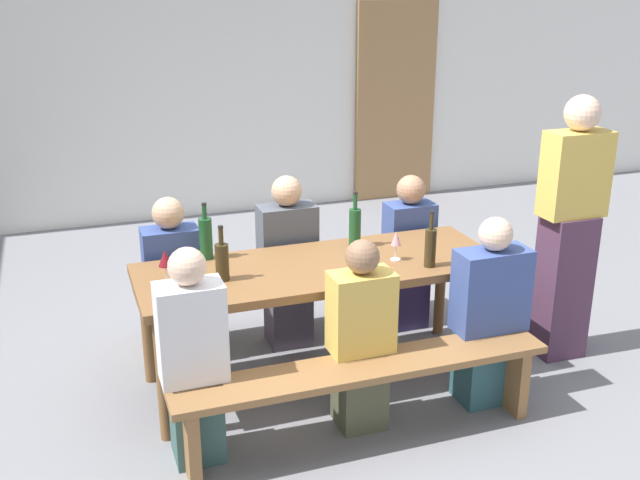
{
  "coord_description": "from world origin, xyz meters",
  "views": [
    {
      "loc": [
        -1.35,
        -3.83,
        2.33
      ],
      "look_at": [
        0.0,
        0.0,
        0.9
      ],
      "focal_mm": 42.2,
      "sensor_mm": 36.0,
      "label": 1
    }
  ],
  "objects_px": {
    "tasting_table": "(320,277)",
    "seated_guest_near_2": "(489,318)",
    "wine_bottle_0": "(355,227)",
    "wine_bottle_3": "(206,237)",
    "wine_bottle_1": "(430,246)",
    "wine_bottle_2": "(222,261)",
    "bench_far": "(287,284)",
    "wooden_door": "(395,102)",
    "seated_guest_far_2": "(408,255)",
    "seated_guest_far_0": "(173,285)",
    "wine_glass_0": "(396,240)",
    "standing_host": "(568,234)",
    "seated_guest_far_1": "(288,266)",
    "wine_glass_1": "(165,259)",
    "seated_guest_near_1": "(361,340)",
    "bench_near": "(364,380)",
    "seated_guest_near_0": "(193,362)"
  },
  "relations": [
    {
      "from": "seated_guest_far_0",
      "to": "wine_bottle_0",
      "type": "bearing_deg",
      "value": 73.84
    },
    {
      "from": "bench_near",
      "to": "seated_guest_far_0",
      "type": "relative_size",
      "value": 1.86
    },
    {
      "from": "wine_glass_1",
      "to": "seated_guest_far_1",
      "type": "xyz_separation_m",
      "value": [
        0.85,
        0.51,
        -0.34
      ]
    },
    {
      "from": "bench_far",
      "to": "standing_host",
      "type": "distance_m",
      "value": 1.85
    },
    {
      "from": "wine_bottle_2",
      "to": "bench_near",
      "type": "bearing_deg",
      "value": -47.58
    },
    {
      "from": "wine_bottle_2",
      "to": "seated_guest_near_0",
      "type": "xyz_separation_m",
      "value": [
        -0.27,
        -0.49,
        -0.32
      ]
    },
    {
      "from": "wine_bottle_2",
      "to": "wine_bottle_3",
      "type": "height_order",
      "value": "wine_bottle_3"
    },
    {
      "from": "bench_far",
      "to": "wine_bottle_0",
      "type": "height_order",
      "value": "wine_bottle_0"
    },
    {
      "from": "bench_far",
      "to": "seated_guest_near_1",
      "type": "distance_m",
      "value": 1.22
    },
    {
      "from": "bench_near",
      "to": "standing_host",
      "type": "relative_size",
      "value": 1.2
    },
    {
      "from": "wine_bottle_3",
      "to": "seated_guest_far_1",
      "type": "distance_m",
      "value": 0.69
    },
    {
      "from": "wooden_door",
      "to": "seated_guest_far_1",
      "type": "relative_size",
      "value": 1.82
    },
    {
      "from": "seated_guest_near_2",
      "to": "seated_guest_far_0",
      "type": "xyz_separation_m",
      "value": [
        -1.6,
        1.06,
        -0.0
      ]
    },
    {
      "from": "bench_far",
      "to": "seated_guest_far_1",
      "type": "distance_m",
      "value": 0.24
    },
    {
      "from": "seated_guest_far_0",
      "to": "wine_bottle_2",
      "type": "bearing_deg",
      "value": 19.0
    },
    {
      "from": "seated_guest_near_1",
      "to": "tasting_table",
      "type": "bearing_deg",
      "value": 4.41
    },
    {
      "from": "wine_bottle_2",
      "to": "wooden_door",
      "type": "bearing_deg",
      "value": 53.02
    },
    {
      "from": "wine_bottle_0",
      "to": "seated_guest_far_2",
      "type": "relative_size",
      "value": 0.32
    },
    {
      "from": "wine_glass_0",
      "to": "wine_glass_1",
      "type": "height_order",
      "value": "wine_glass_1"
    },
    {
      "from": "tasting_table",
      "to": "seated_guest_near_0",
      "type": "relative_size",
      "value": 1.86
    },
    {
      "from": "bench_near",
      "to": "bench_far",
      "type": "xyz_separation_m",
      "value": [
        0.0,
        1.36,
        0.0
      ]
    },
    {
      "from": "tasting_table",
      "to": "wine_glass_0",
      "type": "distance_m",
      "value": 0.5
    },
    {
      "from": "wine_bottle_2",
      "to": "standing_host",
      "type": "distance_m",
      "value": 2.16
    },
    {
      "from": "wine_bottle_1",
      "to": "wine_bottle_2",
      "type": "relative_size",
      "value": 1.06
    },
    {
      "from": "tasting_table",
      "to": "standing_host",
      "type": "height_order",
      "value": "standing_host"
    },
    {
      "from": "wine_bottle_2",
      "to": "seated_guest_near_0",
      "type": "distance_m",
      "value": 0.64
    },
    {
      "from": "wooden_door",
      "to": "seated_guest_far_1",
      "type": "xyz_separation_m",
      "value": [
        -2.14,
        -3.0,
        -0.5
      ]
    },
    {
      "from": "wine_bottle_0",
      "to": "wine_bottle_2",
      "type": "height_order",
      "value": "wine_bottle_0"
    },
    {
      "from": "wine_bottle_0",
      "to": "standing_host",
      "type": "relative_size",
      "value": 0.21
    },
    {
      "from": "seated_guest_near_0",
      "to": "seated_guest_near_1",
      "type": "bearing_deg",
      "value": -90.0
    },
    {
      "from": "bench_far",
      "to": "seated_guest_near_0",
      "type": "distance_m",
      "value": 1.49
    },
    {
      "from": "bench_far",
      "to": "seated_guest_near_1",
      "type": "xyz_separation_m",
      "value": [
        0.04,
        -1.21,
        0.15
      ]
    },
    {
      "from": "seated_guest_near_0",
      "to": "seated_guest_far_0",
      "type": "relative_size",
      "value": 1.05
    },
    {
      "from": "wooden_door",
      "to": "seated_guest_far_2",
      "type": "xyz_separation_m",
      "value": [
        -1.27,
        -3.0,
        -0.53
      ]
    },
    {
      "from": "tasting_table",
      "to": "seated_guest_near_2",
      "type": "relative_size",
      "value": 1.91
    },
    {
      "from": "tasting_table",
      "to": "wine_glass_0",
      "type": "xyz_separation_m",
      "value": [
        0.44,
        -0.08,
        0.21
      ]
    },
    {
      "from": "wooden_door",
      "to": "standing_host",
      "type": "distance_m",
      "value": 3.76
    },
    {
      "from": "seated_guest_far_0",
      "to": "seated_guest_far_2",
      "type": "relative_size",
      "value": 1.0
    },
    {
      "from": "wine_glass_1",
      "to": "standing_host",
      "type": "bearing_deg",
      "value": -5.06
    },
    {
      "from": "seated_guest_far_0",
      "to": "seated_guest_far_2",
      "type": "bearing_deg",
      "value": 90.0
    },
    {
      "from": "wine_glass_1",
      "to": "tasting_table",
      "type": "bearing_deg",
      "value": -1.66
    },
    {
      "from": "wine_bottle_2",
      "to": "wine_glass_0",
      "type": "relative_size",
      "value": 1.76
    },
    {
      "from": "bench_far",
      "to": "seated_guest_near_1",
      "type": "bearing_deg",
      "value": -88.07
    },
    {
      "from": "wine_bottle_0",
      "to": "wine_glass_1",
      "type": "xyz_separation_m",
      "value": [
        -1.18,
        -0.19,
        0.01
      ]
    },
    {
      "from": "wine_bottle_0",
      "to": "wine_bottle_3",
      "type": "xyz_separation_m",
      "value": [
        -0.9,
        0.1,
        0.0
      ]
    },
    {
      "from": "tasting_table",
      "to": "bench_far",
      "type": "height_order",
      "value": "tasting_table"
    },
    {
      "from": "bench_far",
      "to": "wine_bottle_1",
      "type": "height_order",
      "value": "wine_bottle_1"
    },
    {
      "from": "wine_bottle_3",
      "to": "seated_guest_near_0",
      "type": "distance_m",
      "value": 0.95
    },
    {
      "from": "tasting_table",
      "to": "wine_bottle_0",
      "type": "xyz_separation_m",
      "value": [
        0.3,
        0.22,
        0.21
      ]
    },
    {
      "from": "seated_guest_near_0",
      "to": "seated_guest_near_1",
      "type": "relative_size",
      "value": 1.06
    }
  ]
}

